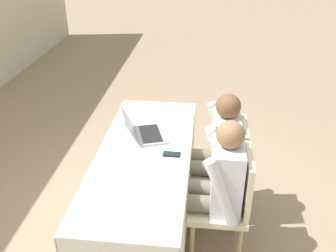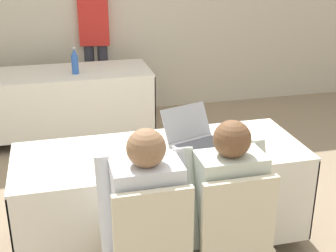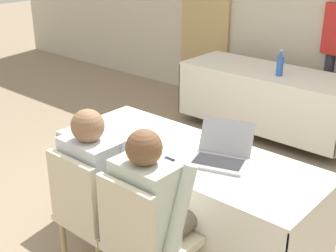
{
  "view_description": "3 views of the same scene",
  "coord_description": "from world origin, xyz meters",
  "px_view_note": "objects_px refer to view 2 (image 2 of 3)",
  "views": [
    {
      "loc": [
        -2.47,
        -0.47,
        2.32
      ],
      "look_at": [
        0.0,
        -0.19,
        0.97
      ],
      "focal_mm": 40.0,
      "sensor_mm": 36.0,
      "label": 1
    },
    {
      "loc": [
        -0.64,
        -2.71,
        2.02
      ],
      "look_at": [
        0.0,
        -0.19,
        0.97
      ],
      "focal_mm": 50.0,
      "sensor_mm": 36.0,
      "label": 2
    },
    {
      "loc": [
        1.77,
        -2.24,
        2.1
      ],
      "look_at": [
        0.0,
        -0.19,
        0.97
      ],
      "focal_mm": 50.0,
      "sensor_mm": 36.0,
      "label": 3
    }
  ],
  "objects_px": {
    "cell_phone": "(167,165)",
    "chair_near_right": "(229,234)",
    "laptop": "(196,138)",
    "person_checkered_shirt": "(145,210)",
    "water_bottle": "(75,62)",
    "person_red_shirt": "(95,39)",
    "chair_near_left": "(149,246)",
    "person_white_shirt": "(223,199)"
  },
  "relations": [
    {
      "from": "cell_phone",
      "to": "chair_near_right",
      "type": "bearing_deg",
      "value": -60.41
    },
    {
      "from": "person_red_shirt",
      "to": "cell_phone",
      "type": "bearing_deg",
      "value": -78.47
    },
    {
      "from": "person_white_shirt",
      "to": "cell_phone",
      "type": "bearing_deg",
      "value": -55.67
    },
    {
      "from": "cell_phone",
      "to": "person_red_shirt",
      "type": "bearing_deg",
      "value": 93.93
    },
    {
      "from": "cell_phone",
      "to": "water_bottle",
      "type": "xyz_separation_m",
      "value": [
        -0.4,
        2.26,
        0.12
      ]
    },
    {
      "from": "laptop",
      "to": "cell_phone",
      "type": "relative_size",
      "value": 3.21
    },
    {
      "from": "laptop",
      "to": "water_bottle",
      "type": "distance_m",
      "value": 2.11
    },
    {
      "from": "chair_near_left",
      "to": "person_checkered_shirt",
      "type": "bearing_deg",
      "value": -90.0
    },
    {
      "from": "chair_near_left",
      "to": "person_white_shirt",
      "type": "distance_m",
      "value": 0.49
    },
    {
      "from": "person_red_shirt",
      "to": "laptop",
      "type": "bearing_deg",
      "value": -72.88
    },
    {
      "from": "cell_phone",
      "to": "water_bottle",
      "type": "distance_m",
      "value": 2.3
    },
    {
      "from": "chair_near_right",
      "to": "person_checkered_shirt",
      "type": "bearing_deg",
      "value": -12.76
    },
    {
      "from": "laptop",
      "to": "chair_near_left",
      "type": "relative_size",
      "value": 0.5
    },
    {
      "from": "chair_near_left",
      "to": "person_white_shirt",
      "type": "bearing_deg",
      "value": -167.24
    },
    {
      "from": "person_white_shirt",
      "to": "person_checkered_shirt",
      "type": "bearing_deg",
      "value": 0.0
    },
    {
      "from": "laptop",
      "to": "person_checkered_shirt",
      "type": "bearing_deg",
      "value": -146.38
    },
    {
      "from": "water_bottle",
      "to": "chair_near_left",
      "type": "xyz_separation_m",
      "value": [
        0.19,
        -2.71,
        -0.36
      ]
    },
    {
      "from": "water_bottle",
      "to": "person_red_shirt",
      "type": "height_order",
      "value": "person_red_shirt"
    },
    {
      "from": "water_bottle",
      "to": "chair_near_right",
      "type": "distance_m",
      "value": 2.81
    },
    {
      "from": "water_bottle",
      "to": "chair_near_right",
      "type": "bearing_deg",
      "value": -76.71
    },
    {
      "from": "chair_near_left",
      "to": "water_bottle",
      "type": "bearing_deg",
      "value": -86.05
    },
    {
      "from": "chair_near_left",
      "to": "person_red_shirt",
      "type": "relative_size",
      "value": 0.56
    },
    {
      "from": "cell_phone",
      "to": "person_white_shirt",
      "type": "height_order",
      "value": "person_white_shirt"
    },
    {
      "from": "chair_near_right",
      "to": "chair_near_left",
      "type": "bearing_deg",
      "value": 0.0
    },
    {
      "from": "laptop",
      "to": "chair_near_left",
      "type": "xyz_separation_m",
      "value": [
        -0.48,
        -0.71,
        -0.27
      ]
    },
    {
      "from": "person_checkered_shirt",
      "to": "laptop",
      "type": "bearing_deg",
      "value": -128.21
    },
    {
      "from": "person_checkered_shirt",
      "to": "person_white_shirt",
      "type": "distance_m",
      "value": 0.45
    },
    {
      "from": "laptop",
      "to": "person_white_shirt",
      "type": "bearing_deg",
      "value": -110.58
    },
    {
      "from": "laptop",
      "to": "cell_phone",
      "type": "xyz_separation_m",
      "value": [
        -0.26,
        -0.26,
        -0.04
      ]
    },
    {
      "from": "laptop",
      "to": "person_white_shirt",
      "type": "relative_size",
      "value": 0.39
    },
    {
      "from": "chair_near_left",
      "to": "person_white_shirt",
      "type": "height_order",
      "value": "person_white_shirt"
    },
    {
      "from": "chair_near_right",
      "to": "laptop",
      "type": "bearing_deg",
      "value": -92.07
    },
    {
      "from": "chair_near_right",
      "to": "person_checkered_shirt",
      "type": "relative_size",
      "value": 0.77
    },
    {
      "from": "chair_near_left",
      "to": "person_red_shirt",
      "type": "distance_m",
      "value": 3.52
    },
    {
      "from": "cell_phone",
      "to": "person_checkered_shirt",
      "type": "height_order",
      "value": "person_checkered_shirt"
    },
    {
      "from": "cell_phone",
      "to": "person_red_shirt",
      "type": "xyz_separation_m",
      "value": [
        -0.11,
        3.04,
        0.19
      ]
    },
    {
      "from": "person_checkered_shirt",
      "to": "person_red_shirt",
      "type": "xyz_separation_m",
      "value": [
        0.1,
        3.39,
        0.26
      ]
    },
    {
      "from": "cell_phone",
      "to": "water_bottle",
      "type": "height_order",
      "value": "water_bottle"
    },
    {
      "from": "water_bottle",
      "to": "chair_near_left",
      "type": "bearing_deg",
      "value": -86.05
    },
    {
      "from": "laptop",
      "to": "chair_near_right",
      "type": "distance_m",
      "value": 0.76
    },
    {
      "from": "water_bottle",
      "to": "laptop",
      "type": "bearing_deg",
      "value": -71.58
    },
    {
      "from": "person_checkered_shirt",
      "to": "person_red_shirt",
      "type": "distance_m",
      "value": 3.4
    }
  ]
}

